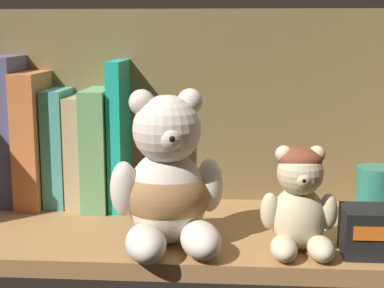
% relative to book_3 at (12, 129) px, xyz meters
% --- Properties ---
extents(shelf_board, '(0.80, 0.25, 0.02)m').
position_rel_book_3_xyz_m(shelf_board, '(0.27, -0.10, -0.11)').
color(shelf_board, '#9E7042').
rests_on(shelf_board, ground).
extents(shelf_back_panel, '(0.82, 0.01, 0.29)m').
position_rel_book_3_xyz_m(shelf_back_panel, '(0.27, 0.03, 0.02)').
color(shelf_back_panel, brown).
rests_on(shelf_back_panel, ground).
extents(book_3, '(0.04, 0.11, 0.21)m').
position_rel_book_3_xyz_m(book_3, '(0.00, 0.00, 0.00)').
color(book_3, '#4F517C').
rests_on(book_3, shelf_board).
extents(book_4, '(0.03, 0.13, 0.19)m').
position_rel_book_3_xyz_m(book_4, '(0.04, 0.00, -0.01)').
color(book_4, '#CD713D').
rests_on(book_4, shelf_board).
extents(book_5, '(0.03, 0.10, 0.16)m').
position_rel_book_3_xyz_m(book_5, '(0.07, 0.00, -0.02)').
color(book_5, teal).
rests_on(book_5, shelf_board).
extents(book_6, '(0.02, 0.10, 0.15)m').
position_rel_book_3_xyz_m(book_6, '(0.10, 0.00, -0.03)').
color(book_6, tan).
rests_on(book_6, shelf_board).
extents(book_7, '(0.03, 0.14, 0.16)m').
position_rel_book_3_xyz_m(book_7, '(0.13, 0.00, -0.02)').
color(book_7, '#659C64').
rests_on(book_7, shelf_board).
extents(book_8, '(0.02, 0.12, 0.20)m').
position_rel_book_3_xyz_m(book_8, '(0.16, 0.00, -0.00)').
color(book_8, '#1BAF9D').
rests_on(book_8, shelf_board).
extents(teddy_bear_larger, '(0.14, 0.14, 0.18)m').
position_rel_book_3_xyz_m(teddy_bear_larger, '(0.24, -0.17, -0.03)').
color(teddy_bear_larger, beige).
rests_on(teddy_bear_larger, shelf_board).
extents(teddy_bear_smaller, '(0.09, 0.09, 0.12)m').
position_rel_book_3_xyz_m(teddy_bear_smaller, '(0.39, -0.17, -0.05)').
color(teddy_bear_smaller, beige).
rests_on(teddy_bear_smaller, shelf_board).
extents(pillar_candle, '(0.05, 0.05, 0.08)m').
position_rel_book_3_xyz_m(pillar_candle, '(0.49, -0.09, -0.07)').
color(pillar_candle, '#2D7A66').
rests_on(pillar_candle, shelf_board).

